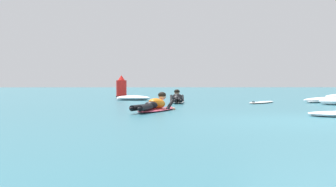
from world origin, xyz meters
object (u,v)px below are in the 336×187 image
Objects in this scene: surfer_far at (177,99)px; channel_marker_buoy at (121,89)px; surfer_near at (155,106)px; drifting_surfboard at (262,102)px.

surfer_far is 5.00m from channel_marker_buoy.
channel_marker_buoy reaches higher than surfer_far.
surfer_near and surfer_far have the same top height.
surfer_far is 1.33× the size of drifting_surfboard.
channel_marker_buoy is at bearing 99.25° from surfer_near.
channel_marker_buoy reaches higher than surfer_near.
surfer_far is (0.85, 5.02, 0.00)m from surfer_near.
channel_marker_buoy is (-1.53, 9.40, 0.31)m from surfer_near.
surfer_near is 2.24× the size of channel_marker_buoy.
drifting_surfboard is at bearing -7.51° from surfer_far.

